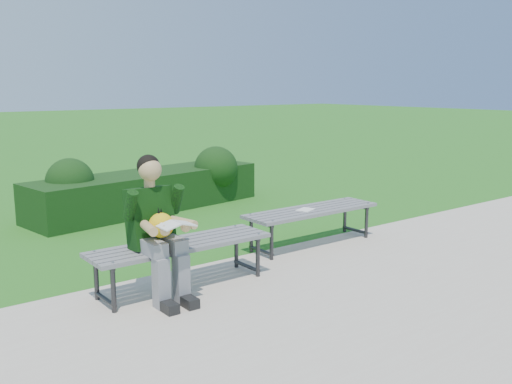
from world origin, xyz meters
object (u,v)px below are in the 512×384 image
Objects in this scene: bench_left at (181,248)px; bench_right at (312,213)px; hedge at (150,187)px; seated_boy at (157,224)px; paper_sheet at (306,210)px.

bench_right is at bearing 9.96° from bench_left.
hedge reaches higher than bench_left.
paper_sheet is at bearing 11.41° from seated_boy.
hedge is 3.74m from bench_left.
bench_left is at bearing -170.04° from bench_right.
paper_sheet is (2.23, 0.45, -0.24)m from seated_boy.
seated_boy is at bearing -162.74° from bench_left.
bench_left is 0.43m from seated_boy.
seated_boy is 2.28m from paper_sheet.
bench_left is 6.88× the size of paper_sheet.
bench_right is at bearing -78.97° from hedge.
bench_left is 1.37× the size of seated_boy.
seated_boy is at bearing -168.59° from paper_sheet.
bench_left is 1.00× the size of bench_right.
bench_left is at bearing -112.29° from hedge.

